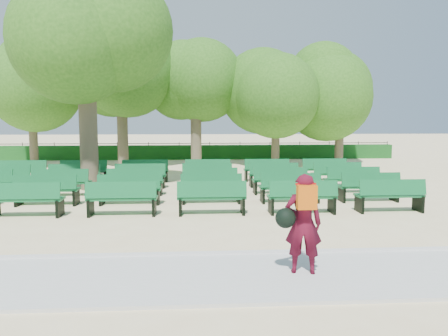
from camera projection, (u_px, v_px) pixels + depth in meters
name	position (u px, v px, depth m)	size (l,w,h in m)	color
ground	(194.00, 198.00, 14.42)	(120.00, 120.00, 0.00)	beige
paving	(192.00, 278.00, 7.08)	(30.00, 2.20, 0.06)	silver
curb	(193.00, 255.00, 8.22)	(30.00, 0.12, 0.10)	silver
hedge	(195.00, 152.00, 28.25)	(26.00, 0.70, 0.90)	#144F19
fence	(195.00, 159.00, 28.70)	(26.00, 0.10, 1.02)	black
tree_line	(194.00, 166.00, 24.34)	(21.80, 6.80, 7.04)	#356C1D
bench_array	(173.00, 192.00, 15.00)	(1.91, 0.73, 1.18)	#105F2F
tree_among	(86.00, 54.00, 15.64)	(5.21, 5.21, 7.31)	brown
person	(302.00, 222.00, 7.14)	(0.81, 0.51, 1.66)	#4D0B1B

